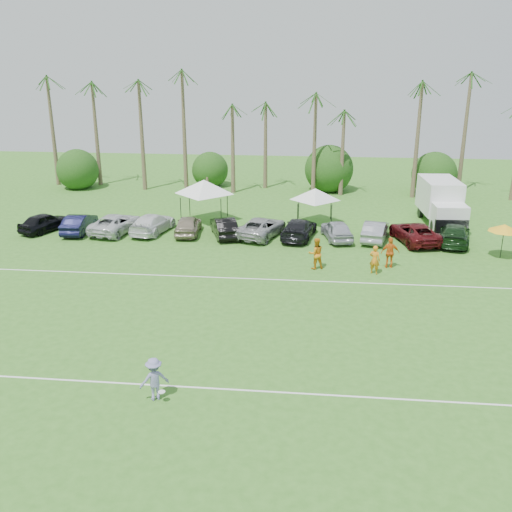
# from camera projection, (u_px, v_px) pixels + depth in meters

# --- Properties ---
(ground) EXTENTS (120.00, 120.00, 0.00)m
(ground) POSITION_uv_depth(u_px,v_px,m) (178.00, 417.00, 20.65)
(ground) COLOR #367021
(ground) RESTS_ON ground
(field_lines) EXTENTS (80.00, 12.10, 0.01)m
(field_lines) POSITION_uv_depth(u_px,v_px,m) (215.00, 322.00, 28.17)
(field_lines) COLOR white
(field_lines) RESTS_ON ground
(palm_tree_0) EXTENTS (2.40, 2.40, 8.90)m
(palm_tree_0) POSITION_uv_depth(u_px,v_px,m) (45.00, 111.00, 56.11)
(palm_tree_0) COLOR brown
(palm_tree_0) RESTS_ON ground
(palm_tree_1) EXTENTS (2.40, 2.40, 9.90)m
(palm_tree_1) POSITION_uv_depth(u_px,v_px,m) (94.00, 103.00, 55.34)
(palm_tree_1) COLOR brown
(palm_tree_1) RESTS_ON ground
(palm_tree_2) EXTENTS (2.40, 2.40, 10.90)m
(palm_tree_2) POSITION_uv_depth(u_px,v_px,m) (143.00, 94.00, 54.57)
(palm_tree_2) COLOR brown
(palm_tree_2) RESTS_ON ground
(palm_tree_3) EXTENTS (2.40, 2.40, 11.90)m
(palm_tree_3) POSITION_uv_depth(u_px,v_px,m) (184.00, 85.00, 53.90)
(palm_tree_3) COLOR brown
(palm_tree_3) RESTS_ON ground
(palm_tree_4) EXTENTS (2.40, 2.40, 8.90)m
(palm_tree_4) POSITION_uv_depth(u_px,v_px,m) (226.00, 113.00, 54.35)
(palm_tree_4) COLOR brown
(palm_tree_4) RESTS_ON ground
(palm_tree_5) EXTENTS (2.40, 2.40, 9.90)m
(palm_tree_5) POSITION_uv_depth(u_px,v_px,m) (268.00, 104.00, 53.67)
(palm_tree_5) COLOR brown
(palm_tree_5) RESTS_ON ground
(palm_tree_6) EXTENTS (2.40, 2.40, 10.90)m
(palm_tree_6) POSITION_uv_depth(u_px,v_px,m) (311.00, 95.00, 53.00)
(palm_tree_6) COLOR brown
(palm_tree_6) RESTS_ON ground
(palm_tree_7) EXTENTS (2.40, 2.40, 11.90)m
(palm_tree_7) POSITION_uv_depth(u_px,v_px,m) (355.00, 85.00, 52.33)
(palm_tree_7) COLOR brown
(palm_tree_7) RESTS_ON ground
(palm_tree_8) EXTENTS (2.40, 2.40, 8.90)m
(palm_tree_8) POSITION_uv_depth(u_px,v_px,m) (408.00, 115.00, 52.68)
(palm_tree_8) COLOR brown
(palm_tree_8) RESTS_ON ground
(palm_tree_9) EXTENTS (2.40, 2.40, 9.90)m
(palm_tree_9) POSITION_uv_depth(u_px,v_px,m) (464.00, 105.00, 51.90)
(palm_tree_9) COLOR brown
(palm_tree_9) RESTS_ON ground
(bush_tree_0) EXTENTS (4.00, 4.00, 4.00)m
(bush_tree_0) POSITION_uv_depth(u_px,v_px,m) (84.00, 167.00, 58.61)
(bush_tree_0) COLOR brown
(bush_tree_0) RESTS_ON ground
(bush_tree_1) EXTENTS (4.00, 4.00, 4.00)m
(bush_tree_1) POSITION_uv_depth(u_px,v_px,m) (209.00, 170.00, 57.33)
(bush_tree_1) COLOR brown
(bush_tree_1) RESTS_ON ground
(bush_tree_2) EXTENTS (4.00, 4.00, 4.00)m
(bush_tree_2) POSITION_uv_depth(u_px,v_px,m) (329.00, 172.00, 56.15)
(bush_tree_2) COLOR brown
(bush_tree_2) RESTS_ON ground
(bush_tree_3) EXTENTS (4.00, 4.00, 4.00)m
(bush_tree_3) POSITION_uv_depth(u_px,v_px,m) (433.00, 174.00, 55.17)
(bush_tree_3) COLOR brown
(bush_tree_3) RESTS_ON ground
(sideline_player_a) EXTENTS (0.77, 0.66, 1.79)m
(sideline_player_a) POSITION_uv_depth(u_px,v_px,m) (375.00, 260.00, 34.25)
(sideline_player_a) COLOR orange
(sideline_player_a) RESTS_ON ground
(sideline_player_b) EXTENTS (1.14, 1.01, 1.97)m
(sideline_player_b) POSITION_uv_depth(u_px,v_px,m) (316.00, 253.00, 35.05)
(sideline_player_b) COLOR orange
(sideline_player_b) RESTS_ON ground
(sideline_player_c) EXTENTS (1.17, 0.55, 1.94)m
(sideline_player_c) POSITION_uv_depth(u_px,v_px,m) (390.00, 253.00, 35.23)
(sideline_player_c) COLOR orange
(sideline_player_c) RESTS_ON ground
(box_truck) EXTENTS (2.84, 6.76, 3.42)m
(box_truck) POSITION_uv_depth(u_px,v_px,m) (442.00, 202.00, 44.30)
(box_truck) COLOR white
(box_truck) RESTS_ON ground
(canopy_tent_left) EXTENTS (4.84, 4.84, 3.92)m
(canopy_tent_left) POSITION_uv_depth(u_px,v_px,m) (204.00, 180.00, 44.72)
(canopy_tent_left) COLOR black
(canopy_tent_left) RESTS_ON ground
(canopy_tent_right) EXTENTS (4.03, 4.03, 3.26)m
(canopy_tent_right) POSITION_uv_depth(u_px,v_px,m) (315.00, 188.00, 44.36)
(canopy_tent_right) COLOR black
(canopy_tent_right) RESTS_ON ground
(market_umbrella) EXTENTS (2.06, 2.06, 2.29)m
(market_umbrella) POSITION_uv_depth(u_px,v_px,m) (504.00, 228.00, 36.57)
(market_umbrella) COLOR black
(market_umbrella) RESTS_ON ground
(frisbee_player) EXTENTS (1.29, 1.09, 1.73)m
(frisbee_player) POSITION_uv_depth(u_px,v_px,m) (154.00, 379.00, 21.48)
(frisbee_player) COLOR #7D7BAF
(frisbee_player) RESTS_ON ground
(parked_car_0) EXTENTS (3.16, 4.48, 1.42)m
(parked_car_0) POSITION_uv_depth(u_px,v_px,m) (45.00, 222.00, 42.89)
(parked_car_0) COLOR black
(parked_car_0) RESTS_ON ground
(parked_car_1) EXTENTS (1.67, 4.36, 1.42)m
(parked_car_1) POSITION_uv_depth(u_px,v_px,m) (79.00, 223.00, 42.53)
(parked_car_1) COLOR black
(parked_car_1) RESTS_ON ground
(parked_car_2) EXTENTS (3.25, 5.45, 1.42)m
(parked_car_2) POSITION_uv_depth(u_px,v_px,m) (116.00, 223.00, 42.56)
(parked_car_2) COLOR silver
(parked_car_2) RESTS_ON ground
(parked_car_3) EXTENTS (2.87, 5.17, 1.42)m
(parked_car_3) POSITION_uv_depth(u_px,v_px,m) (153.00, 223.00, 42.55)
(parked_car_3) COLOR white
(parked_car_3) RESTS_ON ground
(parked_car_4) EXTENTS (1.97, 4.27, 1.42)m
(parked_car_4) POSITION_uv_depth(u_px,v_px,m) (188.00, 225.00, 42.10)
(parked_car_4) COLOR gray
(parked_car_4) RESTS_ON ground
(parked_car_5) EXTENTS (2.82, 4.55, 1.42)m
(parked_car_5) POSITION_uv_depth(u_px,v_px,m) (224.00, 227.00, 41.66)
(parked_car_5) COLOR black
(parked_car_5) RESTS_ON ground
(parked_car_6) EXTENTS (3.81, 5.58, 1.42)m
(parked_car_6) POSITION_uv_depth(u_px,v_px,m) (262.00, 227.00, 41.60)
(parked_car_6) COLOR #9B9C9D
(parked_car_6) RESTS_ON ground
(parked_car_7) EXTENTS (2.81, 5.16, 1.42)m
(parked_car_7) POSITION_uv_depth(u_px,v_px,m) (299.00, 228.00, 41.25)
(parked_car_7) COLOR black
(parked_car_7) RESTS_ON ground
(parked_car_8) EXTENTS (2.52, 4.42, 1.42)m
(parked_car_8) POSITION_uv_depth(u_px,v_px,m) (337.00, 230.00, 40.89)
(parked_car_8) COLOR #ABACB7
(parked_car_8) RESTS_ON ground
(parked_car_9) EXTENTS (2.41, 4.53, 1.42)m
(parked_car_9) POSITION_uv_depth(u_px,v_px,m) (375.00, 231.00, 40.71)
(parked_car_9) COLOR gray
(parked_car_9) RESTS_ON ground
(parked_car_10) EXTENTS (3.56, 5.53, 1.42)m
(parked_car_10) POSITION_uv_depth(u_px,v_px,m) (415.00, 233.00, 40.28)
(parked_car_10) COLOR #541013
(parked_car_10) RESTS_ON ground
(parked_car_11) EXTENTS (3.08, 5.21, 1.42)m
(parked_car_11) POSITION_uv_depth(u_px,v_px,m) (455.00, 234.00, 39.93)
(parked_car_11) COLOR black
(parked_car_11) RESTS_ON ground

